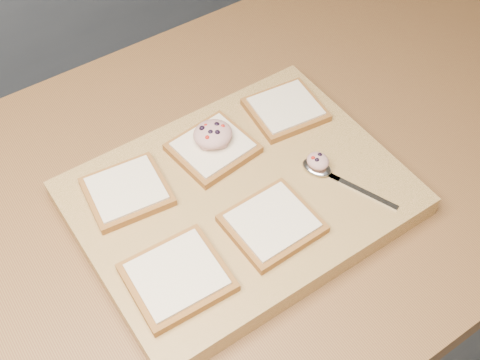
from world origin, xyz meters
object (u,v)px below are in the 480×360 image
at_px(bread_far_center, 213,148).
at_px(spoon, 323,171).
at_px(cutting_board, 240,198).
at_px(tuna_salad_dollop, 213,134).

height_order(bread_far_center, spoon, bread_far_center).
xyz_separation_m(cutting_board, tuna_salad_dollop, (0.01, 0.10, 0.05)).
relative_size(bread_far_center, spoon, 0.83).
distance_m(bread_far_center, tuna_salad_dollop, 0.03).
relative_size(cutting_board, bread_far_center, 3.69).
bearing_deg(bread_far_center, tuna_salad_dollop, 53.13).
bearing_deg(bread_far_center, cutting_board, -95.77).
bearing_deg(cutting_board, spoon, -19.00).
distance_m(cutting_board, spoon, 0.14).
distance_m(cutting_board, tuna_salad_dollop, 0.11).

